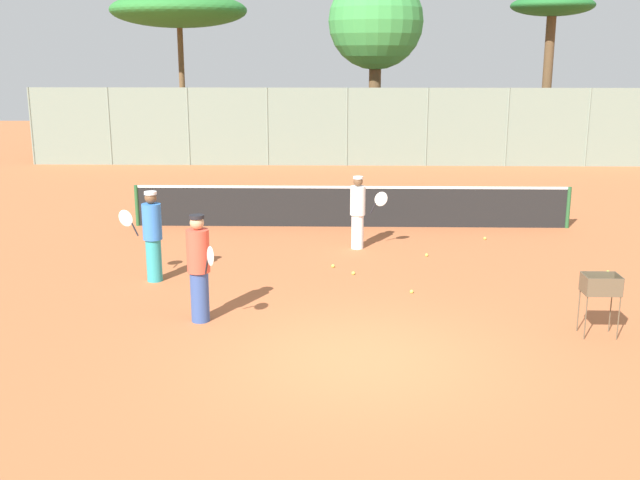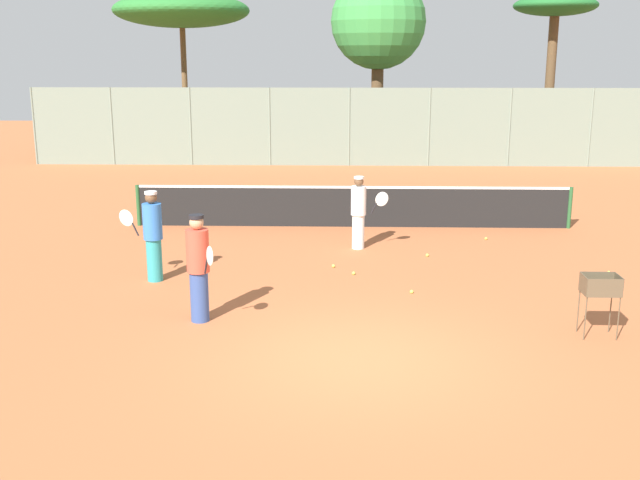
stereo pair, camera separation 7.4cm
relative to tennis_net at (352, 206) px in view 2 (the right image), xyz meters
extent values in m
plane|color=#B26038|center=(0.00, -8.67, -0.56)|extent=(80.00, 80.00, 0.00)
cylinder|color=#26592D|center=(-5.57, 0.00, -0.02)|extent=(0.10, 0.10, 1.07)
cylinder|color=#26592D|center=(5.57, 0.00, -0.02)|extent=(0.10, 0.10, 1.07)
cube|color=black|center=(0.00, 0.00, -0.05)|extent=(11.15, 0.01, 1.01)
cube|color=white|center=(0.00, 0.00, 0.48)|extent=(11.15, 0.02, 0.06)
cylinder|color=gray|center=(-12.69, 11.01, 0.98)|extent=(0.08, 0.08, 3.08)
cylinder|color=gray|center=(-9.52, 11.01, 0.98)|extent=(0.08, 0.08, 3.08)
cylinder|color=gray|center=(-6.35, 11.01, 0.98)|extent=(0.08, 0.08, 3.08)
cylinder|color=gray|center=(-3.17, 11.01, 0.98)|extent=(0.08, 0.08, 3.08)
cylinder|color=gray|center=(0.00, 11.01, 0.98)|extent=(0.08, 0.08, 3.08)
cylinder|color=gray|center=(3.17, 11.01, 0.98)|extent=(0.08, 0.08, 3.08)
cylinder|color=gray|center=(6.35, 11.01, 0.98)|extent=(0.08, 0.08, 3.08)
cylinder|color=gray|center=(9.52, 11.01, 0.98)|extent=(0.08, 0.08, 3.08)
cube|color=gray|center=(0.00, 11.01, 0.98)|extent=(25.39, 0.01, 3.08)
cylinder|color=brown|center=(1.22, 13.79, 1.69)|extent=(0.51, 0.51, 4.51)
sphere|color=#388E42|center=(1.22, 13.79, 5.15)|extent=(4.00, 4.00, 4.00)
cylinder|color=brown|center=(-7.20, 14.30, 2.17)|extent=(0.24, 0.24, 5.45)
ellipsoid|color=#28722D|center=(-7.20, 14.30, 5.62)|extent=(5.83, 5.83, 1.46)
cylinder|color=brown|center=(8.70, 14.37, 2.40)|extent=(0.40, 0.40, 5.92)
ellipsoid|color=#1E6028|center=(8.70, 14.37, 5.80)|extent=(3.51, 3.51, 0.88)
cylinder|color=white|center=(0.11, -2.22, -0.16)|extent=(0.28, 0.28, 0.79)
cylinder|color=white|center=(0.11, -2.22, 0.56)|extent=(0.35, 0.35, 0.66)
sphere|color=brown|center=(0.11, -2.22, 1.00)|extent=(0.21, 0.21, 0.21)
cylinder|color=white|center=(0.11, -2.22, 1.09)|extent=(0.23, 0.23, 0.05)
cylinder|color=black|center=(0.46, -2.28, 0.40)|extent=(0.15, 0.05, 0.27)
ellipsoid|color=silver|center=(0.63, -2.31, 0.62)|extent=(0.40, 0.10, 0.43)
cylinder|color=teal|center=(-3.96, -4.87, -0.14)|extent=(0.30, 0.30, 0.85)
cylinder|color=blue|center=(-3.96, -4.87, 0.64)|extent=(0.37, 0.37, 0.71)
sphere|color=brown|center=(-3.96, -4.87, 1.11)|extent=(0.23, 0.23, 0.23)
cylinder|color=white|center=(-3.96, -4.87, 1.21)|extent=(0.24, 0.24, 0.06)
cylinder|color=black|center=(-4.32, -4.80, 0.46)|extent=(0.15, 0.06, 0.27)
ellipsoid|color=silver|center=(-4.50, -4.77, 0.68)|extent=(0.40, 0.10, 0.43)
cylinder|color=#334C8C|center=(-2.64, -7.14, -0.13)|extent=(0.30, 0.30, 0.86)
cylinder|color=#E54C38|center=(-2.64, -7.14, 0.66)|extent=(0.38, 0.38, 0.72)
sphere|color=tan|center=(-2.64, -7.14, 1.14)|extent=(0.23, 0.23, 0.23)
cylinder|color=black|center=(-2.64, -7.14, 1.23)|extent=(0.24, 0.24, 0.06)
cylinder|color=black|center=(-2.45, -7.45, 0.48)|extent=(0.10, 0.14, 0.27)
ellipsoid|color=silver|center=(-2.36, -7.61, 0.70)|extent=(0.23, 0.36, 0.43)
cylinder|color=brown|center=(3.54, -7.83, -0.21)|extent=(0.02, 0.02, 0.71)
cylinder|color=brown|center=(4.05, -7.83, -0.21)|extent=(0.02, 0.02, 0.71)
cylinder|color=brown|center=(3.54, -7.47, -0.21)|extent=(0.02, 0.02, 0.71)
cylinder|color=brown|center=(4.05, -7.47, -0.21)|extent=(0.02, 0.02, 0.71)
cube|color=brown|center=(3.79, -7.65, 0.15)|extent=(0.55, 0.40, 0.01)
cube|color=brown|center=(3.79, -7.85, 0.30)|extent=(0.55, 0.01, 0.30)
cube|color=brown|center=(3.79, -7.45, 0.30)|extent=(0.55, 0.01, 0.30)
cube|color=brown|center=(3.52, -7.65, 0.30)|extent=(0.01, 0.40, 0.30)
cube|color=brown|center=(4.07, -7.65, 0.30)|extent=(0.01, 0.40, 0.30)
sphere|color=#D1E54C|center=(3.96, -7.63, 0.19)|extent=(0.07, 0.07, 0.07)
sphere|color=#D1E54C|center=(3.91, -7.68, 0.19)|extent=(0.07, 0.07, 0.07)
sphere|color=#D1E54C|center=(3.77, -7.65, 0.19)|extent=(0.07, 0.07, 0.07)
sphere|color=#D1E54C|center=(3.76, -7.58, 0.25)|extent=(0.07, 0.07, 0.07)
sphere|color=#D1E54C|center=(3.61, -7.73, 0.25)|extent=(0.07, 0.07, 0.07)
sphere|color=#D1E54C|center=(3.74, -7.59, 0.25)|extent=(0.07, 0.07, 0.07)
sphere|color=#D1E54C|center=(3.57, -7.54, 0.19)|extent=(0.07, 0.07, 0.07)
sphere|color=#D1E54C|center=(4.01, -7.63, 0.25)|extent=(0.07, 0.07, 0.07)
sphere|color=#D1E54C|center=(3.62, -7.61, 0.19)|extent=(0.07, 0.07, 0.07)
sphere|color=#D1E54C|center=(-3.03, -5.24, -0.53)|extent=(0.07, 0.07, 0.07)
sphere|color=#D1E54C|center=(-0.44, -3.84, -0.53)|extent=(0.07, 0.07, 0.07)
sphere|color=#D1E54C|center=(1.63, -2.90, -0.53)|extent=(0.07, 0.07, 0.07)
sphere|color=#D1E54C|center=(-0.02, -4.36, -0.53)|extent=(0.07, 0.07, 0.07)
sphere|color=#D1E54C|center=(3.22, -1.31, -0.53)|extent=(0.07, 0.07, 0.07)
sphere|color=#D1E54C|center=(5.19, -4.16, -0.53)|extent=(0.07, 0.07, 0.07)
sphere|color=#D1E54C|center=(1.05, -5.55, -0.53)|extent=(0.07, 0.07, 0.07)
cube|color=white|center=(5.72, 14.27, -0.11)|extent=(4.20, 1.70, 0.90)
cube|color=#33383D|center=(5.52, 14.27, 0.69)|extent=(2.20, 1.50, 0.70)
camera|label=1|loc=(-0.35, -18.96, 3.80)|focal=42.00mm
camera|label=2|loc=(-0.27, -18.96, 3.80)|focal=42.00mm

